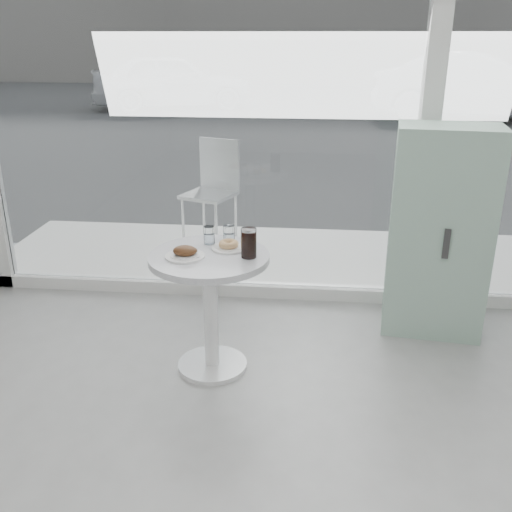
# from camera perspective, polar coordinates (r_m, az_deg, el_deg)

# --- Properties ---
(room_shell) EXTENTS (6.00, 6.00, 6.00)m
(room_shell) POSITION_cam_1_polar(r_m,az_deg,el_deg) (0.65, -2.63, 14.25)
(room_shell) COLOR silver
(room_shell) RESTS_ON ground
(storefront) EXTENTS (5.00, 0.14, 3.00)m
(storefront) POSITION_cam_1_polar(r_m,az_deg,el_deg) (4.21, 5.77, 17.46)
(storefront) COLOR white
(storefront) RESTS_ON ground
(main_table) EXTENTS (0.72, 0.72, 0.77)m
(main_table) POSITION_cam_1_polar(r_m,az_deg,el_deg) (3.46, -4.62, -3.24)
(main_table) COLOR white
(main_table) RESTS_ON ground
(patio_deck) EXTENTS (5.60, 1.60, 0.05)m
(patio_deck) POSITION_cam_1_polar(r_m,az_deg,el_deg) (5.37, 4.38, -0.19)
(patio_deck) COLOR white
(patio_deck) RESTS_ON ground
(street) EXTENTS (40.00, 24.00, 0.00)m
(street) POSITION_cam_1_polar(r_m,az_deg,el_deg) (17.31, 5.61, 14.61)
(street) COLOR #3B3B3B
(street) RESTS_ON ground
(mint_cabinet) EXTENTS (0.72, 0.52, 1.44)m
(mint_cabinet) POSITION_cam_1_polar(r_m,az_deg,el_deg) (4.10, 17.86, 2.28)
(mint_cabinet) COLOR #94BDA6
(mint_cabinet) RESTS_ON ground
(patio_chair) EXTENTS (0.57, 0.57, 1.01)m
(patio_chair) POSITION_cam_1_polar(r_m,az_deg,el_deg) (5.55, -4.30, 7.03)
(patio_chair) COLOR white
(patio_chair) RESTS_ON patio_deck
(car_white) EXTENTS (4.79, 3.04, 1.52)m
(car_white) POSITION_cam_1_polar(r_m,az_deg,el_deg) (16.95, -8.33, 16.93)
(car_white) COLOR silver
(car_white) RESTS_ON street
(car_silver) EXTENTS (5.09, 2.76, 1.59)m
(car_silver) POSITION_cam_1_polar(r_m,az_deg,el_deg) (15.46, 21.12, 15.52)
(car_silver) COLOR #ABAEB3
(car_silver) RESTS_ON street
(plate_fritter) EXTENTS (0.23, 0.23, 0.07)m
(plate_fritter) POSITION_cam_1_polar(r_m,az_deg,el_deg) (3.35, -7.06, 0.32)
(plate_fritter) COLOR white
(plate_fritter) RESTS_ON main_table
(plate_donut) EXTENTS (0.21, 0.21, 0.05)m
(plate_donut) POSITION_cam_1_polar(r_m,az_deg,el_deg) (3.45, -2.75, 1.02)
(plate_donut) COLOR white
(plate_donut) RESTS_ON main_table
(water_tumbler_a) EXTENTS (0.07, 0.07, 0.11)m
(water_tumbler_a) POSITION_cam_1_polar(r_m,az_deg,el_deg) (3.54, -4.71, 2.01)
(water_tumbler_a) COLOR white
(water_tumbler_a) RESTS_ON main_table
(water_tumbler_b) EXTENTS (0.07, 0.07, 0.12)m
(water_tumbler_b) POSITION_cam_1_polar(r_m,az_deg,el_deg) (3.53, -2.71, 2.05)
(water_tumbler_b) COLOR white
(water_tumbler_b) RESTS_ON main_table
(cola_glass) EXTENTS (0.09, 0.09, 0.18)m
(cola_glass) POSITION_cam_1_polar(r_m,az_deg,el_deg) (3.30, -0.73, 1.26)
(cola_glass) COLOR white
(cola_glass) RESTS_ON main_table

